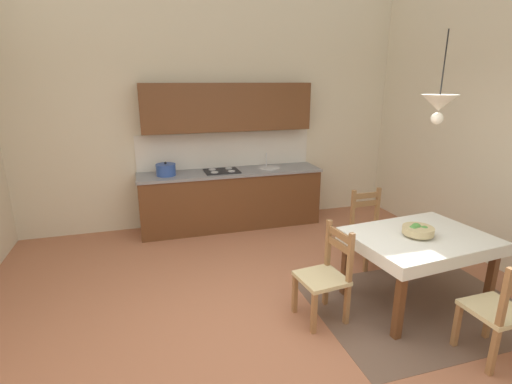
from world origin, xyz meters
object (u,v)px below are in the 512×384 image
(dining_chair_tv_side, at_px, (325,276))
(dining_chair_kitchen_side, at_px, (370,229))
(kitchen_cabinetry, at_px, (230,173))
(dining_table, at_px, (419,247))
(pendant_lamp, at_px, (439,104))
(fruit_bowl, at_px, (418,230))
(dining_chair_camera_side, at_px, (500,312))

(dining_chair_tv_side, bearing_deg, dining_chair_kitchen_side, 40.48)
(kitchen_cabinetry, height_order, dining_chair_tv_side, kitchen_cabinetry)
(kitchen_cabinetry, relative_size, dining_chair_kitchen_side, 3.01)
(dining_table, height_order, pendant_lamp, pendant_lamp)
(pendant_lamp, bearing_deg, fruit_bowl, 118.79)
(kitchen_cabinetry, relative_size, dining_table, 1.98)
(kitchen_cabinetry, distance_m, fruit_bowl, 3.01)
(dining_chair_tv_side, bearing_deg, kitchen_cabinetry, 96.55)
(dining_chair_kitchen_side, bearing_deg, fruit_bowl, -96.52)
(dining_chair_kitchen_side, bearing_deg, dining_chair_camera_side, -89.66)
(dining_chair_kitchen_side, distance_m, pendant_lamp, 1.88)
(dining_chair_tv_side, bearing_deg, dining_chair_camera_side, -40.59)
(kitchen_cabinetry, xyz_separation_m, dining_chair_kitchen_side, (1.39, -1.77, -0.41))
(dining_table, distance_m, dining_chair_kitchen_side, 0.97)
(dining_chair_tv_side, bearing_deg, pendant_lamp, -4.15)
(dining_chair_camera_side, relative_size, dining_chair_kitchen_side, 1.00)
(dining_chair_camera_side, relative_size, pendant_lamp, 1.16)
(fruit_bowl, relative_size, pendant_lamp, 0.37)
(dining_chair_camera_side, xyz_separation_m, fruit_bowl, (-0.12, 0.90, 0.37))
(pendant_lamp, bearing_deg, kitchen_cabinetry, 115.24)
(dining_chair_camera_side, distance_m, dining_chair_kitchen_side, 1.86)
(kitchen_cabinetry, bearing_deg, pendant_lamp, -64.76)
(dining_chair_camera_side, xyz_separation_m, dining_chair_tv_side, (-1.09, 0.94, 0.00))
(kitchen_cabinetry, xyz_separation_m, dining_chair_camera_side, (1.40, -3.62, -0.41))
(pendant_lamp, bearing_deg, dining_chair_kitchen_side, 84.89)
(kitchen_cabinetry, height_order, dining_chair_camera_side, kitchen_cabinetry)
(dining_table, bearing_deg, fruit_bowl, -168.98)
(dining_chair_kitchen_side, relative_size, pendant_lamp, 1.16)
(dining_chair_camera_side, height_order, fruit_bowl, dining_chair_camera_side)
(kitchen_cabinetry, height_order, dining_chair_kitchen_side, kitchen_cabinetry)
(dining_chair_tv_side, distance_m, fruit_bowl, 1.04)
(kitchen_cabinetry, distance_m, dining_chair_tv_side, 2.74)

